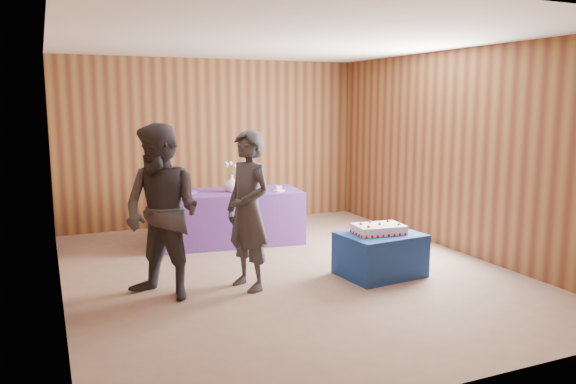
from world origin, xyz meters
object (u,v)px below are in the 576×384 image
sheet_cake (379,229)px  guest_left (248,211)px  cake_table (380,254)px  vase (232,183)px  serving_table (230,217)px  guest_right (162,213)px

sheet_cake → guest_left: size_ratio=0.36×
cake_table → guest_left: guest_left is taller
vase → cake_table: bearing=-62.5°
cake_table → guest_left: bearing=167.8°
sheet_cake → cake_table: bearing=-55.0°
sheet_cake → guest_left: bearing=179.8°
serving_table → guest_right: size_ratio=1.11×
guest_left → guest_right: size_ratio=0.95×
serving_table → vase: bearing=-57.4°
sheet_cake → guest_right: bearing=-179.4°
vase → guest_right: (-1.36, -1.89, 0.03)m
vase → guest_left: bearing=-103.0°
vase → guest_left: (-0.45, -1.95, -0.01)m
cake_table → sheet_cake: 0.30m
cake_table → serving_table: 2.46m
cake_table → serving_table: bearing=112.0°
vase → guest_right: bearing=-125.6°
serving_table → vase: vase is taller
cake_table → guest_right: bearing=169.0°
guest_right → guest_left: bearing=45.6°
cake_table → guest_left: 1.69m
vase → guest_right: 2.33m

